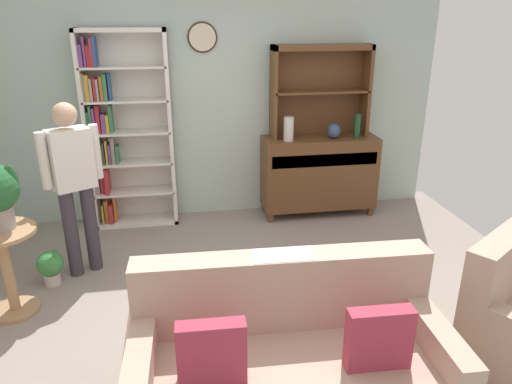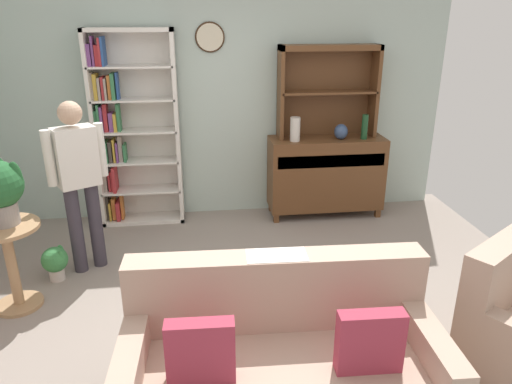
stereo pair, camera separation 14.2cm
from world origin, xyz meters
The scene contains 15 objects.
ground_plane centered at (0.00, 0.00, -0.01)m, with size 5.40×4.60×0.02m, color gray.
wall_back centered at (0.00, 2.13, 1.40)m, with size 5.00×0.09×2.80m.
area_rug centered at (0.20, -0.30, 0.00)m, with size 2.28×1.79×0.01m, color brown.
bookshelf centered at (-1.05, 1.94, 1.06)m, with size 0.90×0.30×2.10m.
sideboard centered at (1.12, 1.86, 0.51)m, with size 1.30×0.45×0.92m.
sideboard_hutch centered at (1.12, 1.97, 1.56)m, with size 1.10×0.26×1.00m.
vase_tall centered at (0.73, 1.78, 1.05)m, with size 0.11×0.11×0.26m, color beige.
vase_round centered at (1.25, 1.79, 1.01)m, with size 0.15×0.15×0.17m, color #33476B.
bottle_wine centered at (1.51, 1.77, 1.06)m, with size 0.07×0.07×0.27m, color #194223.
couch_floral centered at (0.10, -1.00, 0.31)m, with size 1.83×0.92×0.90m.
plant_stand centered at (-1.83, 0.33, 0.44)m, with size 0.52×0.52×0.72m.
potted_plant_small centered at (-1.63, 0.71, 0.18)m, with size 0.23×0.23×0.31m.
person_reading centered at (-1.37, 0.90, 0.91)m, with size 0.49×0.34×1.56m.
coffee_table centered at (0.15, -0.26, 0.35)m, with size 0.80×0.50×0.42m.
book_stack centered at (0.01, -0.20, 0.46)m, with size 0.22×0.16×0.08m.
Camera 2 is at (-0.32, -3.17, 2.25)m, focal length 33.20 mm.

